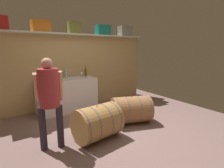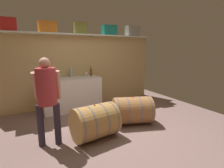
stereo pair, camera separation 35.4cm
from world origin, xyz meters
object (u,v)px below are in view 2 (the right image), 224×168
at_px(wine_bottle_clear, 71,72).
at_px(wine_bottle_amber, 91,72).
at_px(wine_glass, 87,73).
at_px(wine_barrel_far, 132,110).
at_px(work_cabinet, 72,94).
at_px(toolcase_grey, 132,31).
at_px(toolcase_orange, 47,27).
at_px(toolcase_red, 8,24).
at_px(toolcase_olive, 80,28).
at_px(wine_barrel_near, 95,122).
at_px(winemaker_pouring, 47,93).
at_px(toolcase_teal, 109,30).

xyz_separation_m(wine_bottle_clear, wine_bottle_amber, (0.56, -0.08, -0.01)).
bearing_deg(wine_glass, wine_barrel_far, -72.76).
xyz_separation_m(work_cabinet, wine_bottle_clear, (0.06, 0.19, 0.57)).
bearing_deg(toolcase_grey, wine_bottle_amber, -171.75).
bearing_deg(toolcase_orange, wine_bottle_clear, -4.71).
relative_size(wine_bottle_clear, wine_glass, 2.17).
height_order(toolcase_red, toolcase_orange, toolcase_red).
bearing_deg(wine_bottle_clear, toolcase_olive, 4.01).
relative_size(toolcase_orange, wine_barrel_near, 0.48).
xyz_separation_m(toolcase_olive, winemaker_pouring, (-1.20, -1.85, -1.29)).
relative_size(wine_bottle_amber, wine_barrel_near, 0.33).
height_order(toolcase_olive, wine_glass, toolcase_olive).
bearing_deg(winemaker_pouring, toolcase_grey, 45.85).
xyz_separation_m(wine_glass, wine_barrel_far, (0.50, -1.61, -0.67)).
bearing_deg(wine_barrel_near, wine_bottle_clear, 79.77).
bearing_deg(wine_bottle_amber, toolcase_orange, 174.87).
relative_size(toolcase_olive, work_cabinet, 0.21).
distance_m(toolcase_red, wine_bottle_clear, 1.86).
bearing_deg(toolcase_teal, wine_barrel_near, -121.75).
bearing_deg(toolcase_olive, toolcase_red, -176.93).
distance_m(toolcase_orange, wine_barrel_near, 2.78).
distance_m(wine_bottle_amber, wine_barrel_near, 2.11).
distance_m(toolcase_red, toolcase_olive, 1.72).
bearing_deg(work_cabinet, wine_bottle_amber, 10.65).
height_order(work_cabinet, wine_glass, wine_glass).
bearing_deg(winemaker_pouring, toolcase_olive, 70.70).
bearing_deg(toolcase_red, wine_bottle_clear, -3.62).
relative_size(toolcase_red, wine_glass, 2.54).
bearing_deg(wine_glass, toolcase_orange, 171.19).
distance_m(toolcase_teal, wine_barrel_near, 3.04).
distance_m(toolcase_grey, work_cabinet, 2.76).
height_order(toolcase_grey, wine_bottle_amber, toolcase_grey).
bearing_deg(wine_barrel_far, toolcase_teal, 98.99).
bearing_deg(wine_bottle_clear, winemaker_pouring, -116.17).
bearing_deg(wine_bottle_clear, toolcase_red, 179.14).
bearing_deg(wine_barrel_far, wine_bottle_amber, 120.59).
bearing_deg(toolcase_orange, toolcase_red, 177.46).
distance_m(toolcase_orange, wine_bottle_amber, 1.64).
distance_m(wine_barrel_far, winemaker_pouring, 1.91).
height_order(toolcase_red, winemaker_pouring, toolcase_red).
relative_size(work_cabinet, winemaker_pouring, 1.01).
distance_m(toolcase_red, wine_bottle_amber, 2.32).
bearing_deg(toolcase_red, toolcase_olive, -2.77).
relative_size(wine_bottle_amber, wine_barrel_far, 0.29).
height_order(toolcase_red, wine_bottle_amber, toolcase_red).
distance_m(toolcase_olive, wine_barrel_near, 2.78).
bearing_deg(wine_barrel_near, toolcase_orange, 95.68).
relative_size(toolcase_red, wine_barrel_near, 0.39).
relative_size(work_cabinet, wine_bottle_clear, 5.31).
height_order(wine_bottle_amber, wine_barrel_far, wine_bottle_amber).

